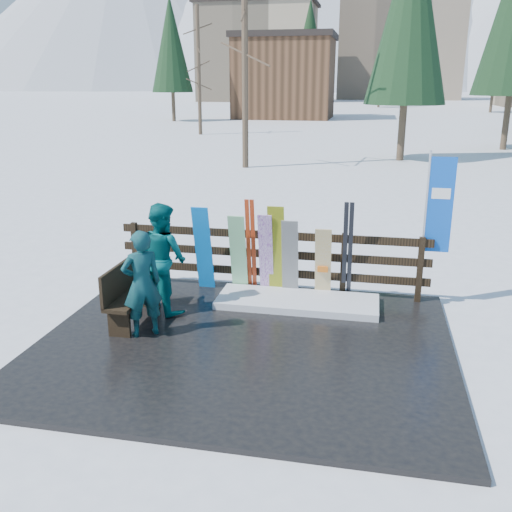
% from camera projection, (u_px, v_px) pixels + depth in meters
% --- Properties ---
extents(ground, '(700.00, 700.00, 0.00)m').
position_uv_depth(ground, '(244.00, 347.00, 8.40)').
color(ground, white).
rests_on(ground, ground).
extents(deck, '(6.00, 5.00, 0.08)m').
position_uv_depth(deck, '(244.00, 344.00, 8.39)').
color(deck, black).
rests_on(deck, ground).
extents(fence, '(5.60, 0.10, 1.15)m').
position_uv_depth(fence, '(271.00, 256.00, 10.24)').
color(fence, black).
rests_on(fence, deck).
extents(snow_patch, '(2.73, 1.00, 0.12)m').
position_uv_depth(snow_patch, '(297.00, 302.00, 9.75)').
color(snow_patch, white).
rests_on(snow_patch, deck).
extents(bench, '(0.41, 1.50, 0.97)m').
position_uv_depth(bench, '(130.00, 290.00, 8.98)').
color(bench, black).
rests_on(bench, deck).
extents(snowboard_0, '(0.30, 0.39, 1.59)m').
position_uv_depth(snowboard_0, '(203.00, 249.00, 10.23)').
color(snowboard_0, '#0878E4').
rests_on(snowboard_0, deck).
extents(snowboard_1, '(0.29, 0.38, 1.46)m').
position_uv_depth(snowboard_1, '(238.00, 254.00, 10.12)').
color(snowboard_1, white).
rests_on(snowboard_1, deck).
extents(snowboard_2, '(0.29, 0.33, 1.65)m').
position_uv_depth(snowboard_2, '(276.00, 251.00, 9.96)').
color(snowboard_2, '#F2FF1A').
rests_on(snowboard_2, deck).
extents(snowboard_3, '(0.25, 0.36, 1.50)m').
position_uv_depth(snowboard_3, '(266.00, 255.00, 10.02)').
color(snowboard_3, white).
rests_on(snowboard_3, deck).
extents(snowboard_4, '(0.29, 0.29, 1.41)m').
position_uv_depth(snowboard_4, '(290.00, 258.00, 9.95)').
color(snowboard_4, black).
rests_on(snowboard_4, deck).
extents(snowboard_5, '(0.28, 0.33, 1.30)m').
position_uv_depth(snowboard_5, '(323.00, 264.00, 9.86)').
color(snowboard_5, silver).
rests_on(snowboard_5, deck).
extents(ski_pair_a, '(0.16, 0.30, 1.74)m').
position_uv_depth(ski_pair_a, '(251.00, 246.00, 10.11)').
color(ski_pair_a, '#B83616').
rests_on(ski_pair_a, deck).
extents(ski_pair_b, '(0.17, 0.33, 1.76)m').
position_uv_depth(ski_pair_b, '(348.00, 251.00, 9.78)').
color(ski_pair_b, black).
rests_on(ski_pair_b, deck).
extents(rental_flag, '(0.45, 0.04, 2.60)m').
position_uv_depth(rental_flag, '(436.00, 211.00, 9.48)').
color(rental_flag, silver).
rests_on(rental_flag, deck).
extents(person_front, '(0.71, 0.67, 1.63)m').
position_uv_depth(person_front, '(142.00, 284.00, 8.39)').
color(person_front, '#10594D').
rests_on(person_front, deck).
extents(person_back, '(1.12, 1.06, 1.82)m').
position_uv_depth(person_back, '(163.00, 258.00, 9.29)').
color(person_back, '#065D60').
rests_on(person_back, deck).
extents(resort_buildings, '(73.00, 87.60, 22.60)m').
position_uv_depth(resort_buildings, '(376.00, 50.00, 113.44)').
color(resort_buildings, tan).
rests_on(resort_buildings, ground).
extents(trees, '(42.14, 68.89, 14.46)m').
position_uv_depth(trees, '(413.00, 54.00, 50.48)').
color(trees, '#382B1E').
rests_on(trees, ground).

